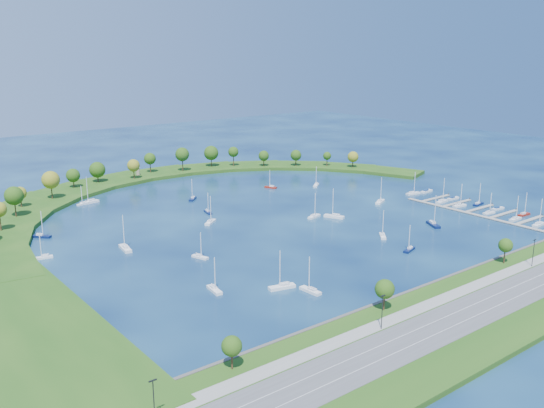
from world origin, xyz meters
TOP-DOWN VIEW (x-y plane):
  - ground at (0.00, 0.00)m, footprint 700.00×700.00m
  - south_shoreline at (0.03, -122.88)m, footprint 420.00×43.10m
  - breakwater at (-46.33, 48.72)m, footprint 286.74×247.64m
  - breakwater_trees at (-21.56, 88.27)m, footprint 237.48×94.75m
  - harbor_tower at (-11.95, 117.06)m, footprint 2.60×2.60m
  - dock_system at (85.30, -61.00)m, footprint 24.28×82.00m
  - moored_boat_0 at (-75.81, -3.66)m, footprint 4.09×10.01m
  - moored_boat_1 at (59.91, -15.73)m, footprint 9.28×6.26m
  - moored_boat_2 at (60.06, 33.67)m, footprint 7.60×6.67m
  - moored_boat_3 at (14.46, -15.21)m, footprint 8.41×4.41m
  - moored_boat_4 at (21.81, -21.34)m, footprint 6.55×9.86m
  - moored_boat_5 at (35.95, 45.71)m, footprint 5.08×7.34m
  - moored_boat_6 at (-45.87, -80.63)m, footprint 2.87×8.41m
  - moored_boat_7 at (-51.32, -72.52)m, footprint 9.57×4.69m
  - moored_boat_8 at (-104.69, 6.22)m, footprint 7.18×3.26m
  - moored_boat_9 at (-62.61, 75.51)m, footprint 7.04×3.72m
  - moored_boat_10 at (-20.82, 22.61)m, footprint 3.43×7.27m
  - moored_boat_11 at (-70.37, -60.47)m, footprint 3.46×8.43m
  - moored_boat_12 at (-58.89, 76.25)m, footprint 9.87×3.59m
  - moored_boat_13 at (12.22, -73.95)m, footprint 7.67×4.11m
  - moored_boat_14 at (-13.23, 49.74)m, footprint 7.12×6.89m
  - moored_boat_15 at (-96.89, 33.16)m, footprint 6.97×7.33m
  - moored_boat_16 at (-29.31, 6.90)m, footprint 8.35×7.12m
  - moored_boat_17 at (-57.42, -30.16)m, footprint 4.16×7.31m
  - moored_boat_18 at (47.75, -58.38)m, footprint 6.95×9.91m
  - moored_boat_19 at (17.23, -55.58)m, footprint 6.91×7.38m
  - docked_boat_0 at (85.51, -87.58)m, footprint 8.67×3.02m
  - docked_boat_2 at (85.53, -76.21)m, footprint 7.91×2.40m
  - docked_boat_3 at (96.03, -74.49)m, footprint 7.72×2.43m
  - docked_boat_4 at (85.54, -62.43)m, footprint 7.23×2.75m
  - docked_boat_5 at (95.99, -60.63)m, footprint 7.89×2.79m
  - docked_boat_6 at (85.52, -45.76)m, footprint 8.26×3.15m
  - docked_boat_7 at (96.03, -49.65)m, footprint 7.94×3.08m
  - docked_boat_8 at (85.51, -35.29)m, footprint 9.04×3.55m
  - docked_boat_9 at (95.98, -34.50)m, footprint 7.90×2.28m
  - docked_boat_10 at (87.91, -14.38)m, footprint 8.81×3.63m
  - docked_boat_11 at (97.87, -15.72)m, footprint 8.81×3.34m

SIDE VIEW (x-z plane):
  - ground at x=0.00m, z-range 0.00..0.00m
  - dock_system at x=85.30m, z-range -0.45..1.15m
  - docked_boat_5 at x=95.99m, z-range -0.21..1.37m
  - docked_boat_9 at x=95.98m, z-range -0.21..1.39m
  - docked_boat_11 at x=97.87m, z-range -0.23..1.52m
  - moored_boat_9 at x=-62.61m, z-range -4.13..5.84m
  - moored_boat_8 at x=-104.69m, z-range -4.24..5.96m
  - moored_boat_10 at x=-20.82m, z-range -4.29..6.01m
  - moored_boat_17 at x=-57.42m, z-range -4.32..6.05m
  - docked_boat_4 at x=85.54m, z-range -4.32..6.05m
  - moored_boat_5 at x=35.95m, z-range -4.43..6.17m
  - moored_boat_13 at x=12.22m, z-range -4.56..6.31m
  - docked_boat_3 at x=96.03m, z-range -4.73..6.50m
  - docked_boat_7 at x=96.03m, z-range -4.80..6.58m
  - moored_boat_14 at x=-13.23m, z-range -4.80..6.58m
  - docked_boat_2 at x=85.53m, z-range -4.88..6.67m
  - moored_boat_19 at x=17.23m, z-range -4.91..6.70m
  - moored_boat_15 at x=-96.89m, z-range -4.92..6.71m
  - moored_boat_2 at x=60.06m, z-range -4.94..6.73m
  - docked_boat_6 at x=85.52m, z-range -5.02..6.82m
  - moored_boat_3 at x=14.46m, z-range -5.05..6.86m
  - moored_boat_11 at x=-70.37m, z-range -5.11..6.92m
  - moored_boat_6 at x=-45.87m, z-range -5.17..6.99m
  - docked_boat_0 at x=85.51m, z-range -5.33..7.18m
  - docked_boat_10 at x=87.91m, z-range -5.36..7.21m
  - moored_boat_16 at x=-29.31m, z-range -5.42..7.27m
  - docked_boat_8 at x=85.51m, z-range -5.53..7.40m
  - moored_boat_1 at x=59.91m, z-range -5.73..7.62m
  - moored_boat_7 at x=-51.32m, z-range -5.82..7.73m
  - moored_boat_4 at x=21.81m, z-range -6.11..8.06m
  - moored_boat_12 at x=-58.89m, z-range -6.12..8.07m
  - moored_boat_0 at x=-75.81m, z-range -6.16..8.12m
  - moored_boat_18 at x=47.75m, z-range -6.19..8.16m
  - breakwater at x=-46.33m, z-range -0.01..1.99m
  - south_shoreline at x=0.03m, z-range -4.80..6.80m
  - harbor_tower at x=-11.95m, z-range 2.05..6.54m
  - breakwater_trees at x=-21.56m, z-range 3.13..18.29m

